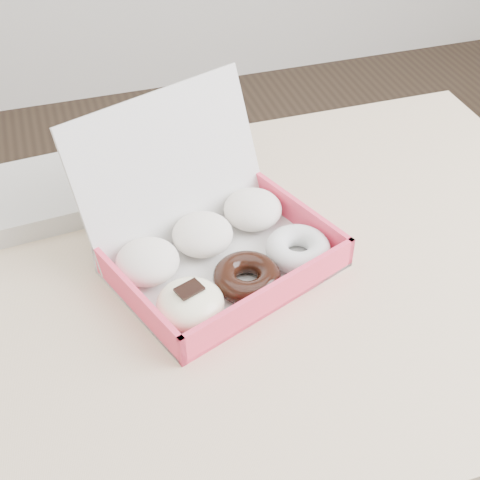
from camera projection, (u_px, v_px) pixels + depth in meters
name	position (u px, v px, depth m)	size (l,w,h in m)	color
table	(237.00, 308.00, 1.05)	(1.20, 0.80, 0.75)	tan
donut_box	(215.00, 245.00, 0.99)	(0.40, 0.38, 0.22)	silver
newspapers	(47.00, 194.00, 1.12)	(0.23, 0.18, 0.04)	silver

